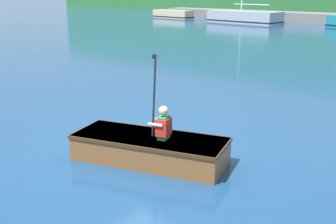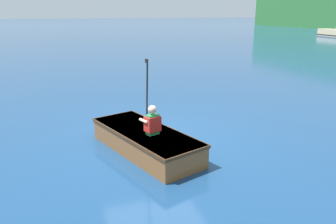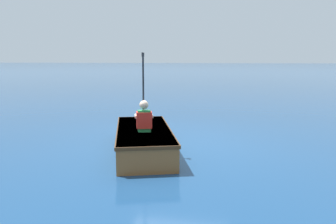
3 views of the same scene
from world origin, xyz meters
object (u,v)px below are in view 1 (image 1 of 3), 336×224
object	(u,v)px
moored_boat_dock_center_near	(173,14)
rowboat_foreground	(148,147)
moored_boat_dock_west_inner	(244,17)
person_paddler	(163,123)

from	to	relation	value
moored_boat_dock_center_near	rowboat_foreground	bearing A→B (deg)	-49.85
moored_boat_dock_west_inner	rowboat_foreground	world-z (taller)	moored_boat_dock_west_inner
moored_boat_dock_west_inner	rowboat_foreground	size ratio (longest dim) A/B	2.39
moored_boat_dock_west_inner	moored_boat_dock_center_near	xyz separation A→B (m)	(-9.31, 0.70, -0.12)
rowboat_foreground	moored_boat_dock_west_inner	bearing A→B (deg)	118.65
rowboat_foreground	moored_boat_dock_center_near	bearing A→B (deg)	130.15
moored_boat_dock_west_inner	moored_boat_dock_center_near	distance (m)	9.34
moored_boat_dock_west_inner	person_paddler	bearing A→B (deg)	-60.83
moored_boat_dock_west_inner	person_paddler	xyz separation A→B (m)	(16.32, -29.23, 0.25)
person_paddler	moored_boat_dock_west_inner	bearing A→B (deg)	119.17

